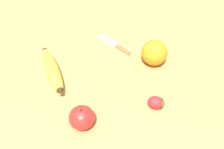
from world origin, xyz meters
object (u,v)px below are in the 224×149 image
strawberry (157,103)px  orange (154,53)px  paring_knife (115,45)px  banana (53,71)px  apple (82,118)px

strawberry → orange: bearing=99.5°
strawberry → paring_knife: bearing=126.6°
banana → orange: size_ratio=2.18×
banana → apple: size_ratio=2.43×
paring_knife → strawberry: bearing=-113.8°
apple → orange: bearing=-116.0°
apple → paring_knife: 0.34m
banana → strawberry: size_ratio=3.42×
banana → paring_knife: size_ratio=1.28×
strawberry → apple: (0.19, 0.12, 0.01)m
strawberry → paring_knife: 0.29m
apple → paring_knife: apple is taller
banana → apple: (-0.16, 0.14, 0.01)m
apple → paring_knife: (0.00, -0.34, -0.03)m
banana → strawberry: banana is taller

